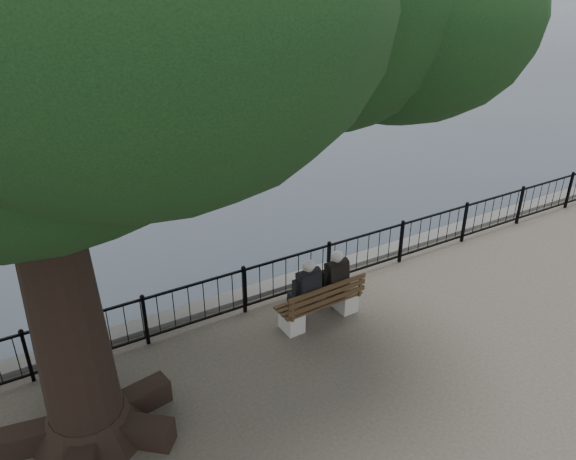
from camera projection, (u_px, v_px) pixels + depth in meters
harbor at (277, 306)px, 12.38m from camera, size 260.00×260.00×1.20m
railing at (288, 275)px, 11.51m from camera, size 22.06×0.06×1.00m
bench at (320, 306)px, 10.93m from camera, size 1.79×0.60×0.93m
person_left at (304, 293)px, 10.69m from camera, size 0.44×0.74×1.48m
person_right at (332, 284)px, 11.00m from camera, size 0.44×0.74×1.48m
lion_monument at (35, 14)px, 48.69m from camera, size 5.74×5.74×8.53m
sailboat_b at (41, 141)px, 23.18m from camera, size 2.43×5.50×11.40m
sailboat_c at (159, 98)px, 29.51m from camera, size 1.68×5.66×11.10m
sailboat_d at (234, 94)px, 30.46m from camera, size 1.85×4.95×9.35m
sailboat_f at (99, 62)px, 38.40m from camera, size 2.66×5.75×12.32m
sailboat_g at (148, 65)px, 37.76m from camera, size 3.68×5.59×10.27m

